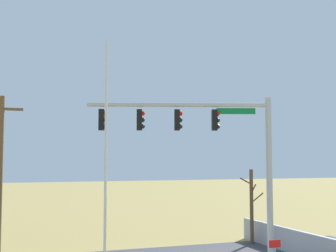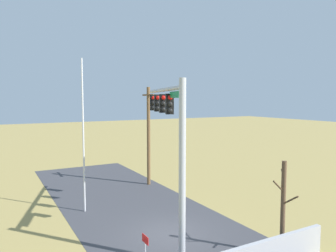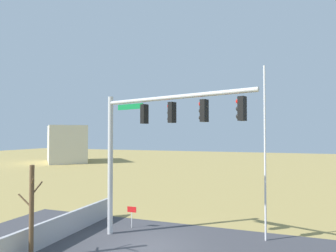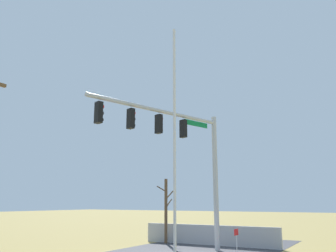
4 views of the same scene
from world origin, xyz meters
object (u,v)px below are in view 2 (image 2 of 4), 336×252
at_px(utility_pole, 149,134).
at_px(bare_tree, 283,207).
at_px(signal_mast, 169,124).
at_px(flagpole, 83,136).
at_px(open_sign, 145,243).

xyz_separation_m(utility_pole, bare_tree, (13.06, -0.01, -1.84)).
relative_size(signal_mast, flagpole, 0.91).
height_order(flagpole, bare_tree, flagpole).
bearing_deg(utility_pole, bare_tree, -0.02).
relative_size(bare_tree, open_sign, 3.33).
bearing_deg(signal_mast, flagpole, -153.96).
distance_m(flagpole, bare_tree, 11.39).
xyz_separation_m(signal_mast, flagpole, (-5.42, -2.65, -0.98)).
bearing_deg(flagpole, utility_pole, 121.50).
bearing_deg(open_sign, utility_pole, 153.63).
distance_m(bare_tree, open_sign, 5.94).
bearing_deg(signal_mast, utility_pole, 160.04).
height_order(utility_pole, bare_tree, utility_pole).
bearing_deg(flagpole, bare_tree, 32.23).
relative_size(utility_pole, open_sign, 6.18).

